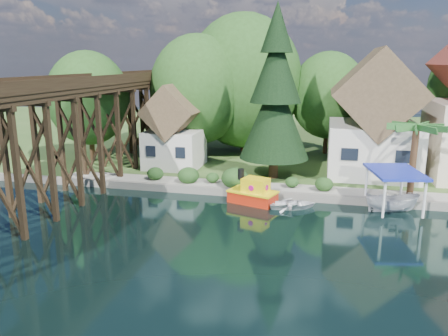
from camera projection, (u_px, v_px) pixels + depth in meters
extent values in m
plane|color=black|center=(270.00, 240.00, 25.96)|extent=(140.00, 140.00, 0.00)
cube|color=#305020|center=(302.00, 139.00, 58.07)|extent=(140.00, 52.00, 0.50)
cube|color=slate|center=(337.00, 199.00, 32.58)|extent=(60.00, 0.40, 0.62)
cube|color=gray|center=(364.00, 193.00, 33.32)|extent=(50.00, 2.60, 0.06)
cube|color=black|center=(28.00, 161.00, 28.50)|extent=(4.00, 0.36, 8.00)
cube|color=black|center=(57.00, 151.00, 31.53)|extent=(4.00, 0.36, 8.00)
cube|color=black|center=(80.00, 144.00, 34.56)|extent=(4.00, 0.36, 8.00)
cube|color=black|center=(100.00, 137.00, 37.58)|extent=(4.00, 0.36, 8.00)
cube|color=black|center=(117.00, 131.00, 40.61)|extent=(4.00, 0.36, 8.00)
cube|color=black|center=(132.00, 126.00, 43.64)|extent=(4.00, 0.36, 8.00)
cube|color=black|center=(145.00, 122.00, 46.66)|extent=(4.00, 0.36, 8.00)
cube|color=black|center=(156.00, 118.00, 49.69)|extent=(4.00, 0.36, 8.00)
cube|color=black|center=(166.00, 115.00, 52.72)|extent=(4.00, 0.36, 8.00)
cube|color=black|center=(53.00, 92.00, 33.59)|extent=(0.35, 44.00, 0.35)
cube|color=black|center=(94.00, 93.00, 32.83)|extent=(0.35, 44.00, 0.35)
cube|color=black|center=(73.00, 88.00, 33.14)|extent=(4.00, 44.00, 0.30)
cube|color=black|center=(49.00, 81.00, 33.44)|extent=(0.12, 44.00, 0.80)
cube|color=black|center=(97.00, 81.00, 32.57)|extent=(0.12, 44.00, 0.80)
cube|color=silver|center=(372.00, 149.00, 38.91)|extent=(7.50, 8.00, 4.50)
cube|color=#4E3B29|center=(376.00, 93.00, 37.72)|extent=(7.64, 8.64, 7.64)
cube|color=black|center=(350.00, 154.00, 35.49)|extent=(1.35, 0.08, 1.00)
cube|color=black|center=(404.00, 157.00, 34.58)|extent=(1.35, 0.08, 1.00)
cube|color=silver|center=(175.00, 148.00, 41.54)|extent=(5.00, 5.00, 3.50)
cube|color=#4E3B29|center=(174.00, 111.00, 40.69)|extent=(5.09, 5.40, 5.09)
cube|color=black|center=(151.00, 151.00, 39.41)|extent=(0.90, 0.08, 1.00)
cube|color=black|center=(180.00, 153.00, 38.79)|extent=(0.90, 0.08, 1.00)
cylinder|color=#382314|center=(198.00, 136.00, 45.46)|extent=(0.50, 0.50, 4.50)
ellipsoid|color=#244819|center=(197.00, 90.00, 44.33)|extent=(4.40, 4.40, 5.06)
cylinder|color=#382314|center=(243.00, 129.00, 48.32)|extent=(0.50, 0.50, 4.95)
ellipsoid|color=#244819|center=(243.00, 81.00, 47.07)|extent=(5.00, 5.00, 5.75)
cylinder|color=#382314|center=(326.00, 135.00, 47.41)|extent=(0.50, 0.50, 4.05)
ellipsoid|color=#244819|center=(328.00, 95.00, 46.38)|extent=(4.00, 4.00, 4.60)
cylinder|color=#382314|center=(92.00, 141.00, 43.92)|extent=(0.50, 0.50, 4.05)
ellipsoid|color=#244819|center=(88.00, 98.00, 42.90)|extent=(4.00, 4.00, 4.60)
ellipsoid|color=#173914|center=(188.00, 174.00, 36.11)|extent=(1.98, 1.98, 1.53)
ellipsoid|color=#173914|center=(213.00, 176.00, 36.00)|extent=(1.54, 1.54, 1.19)
ellipsoid|color=#173914|center=(235.00, 176.00, 35.03)|extent=(2.20, 2.20, 1.70)
ellipsoid|color=#173914|center=(155.00, 172.00, 36.98)|extent=(1.76, 1.76, 1.36)
ellipsoid|color=#173914|center=(292.00, 181.00, 34.67)|extent=(1.54, 1.54, 1.19)
ellipsoid|color=#173914|center=(324.00, 183.00, 33.82)|extent=(1.76, 1.76, 1.36)
cylinder|color=#382314|center=(274.00, 162.00, 37.64)|extent=(0.81, 0.81, 2.69)
cone|color=black|center=(275.00, 116.00, 36.67)|extent=(5.91, 5.91, 7.16)
cone|color=black|center=(276.00, 67.00, 35.71)|extent=(4.30, 4.30, 5.82)
cone|color=black|center=(277.00, 27.00, 34.96)|extent=(2.69, 2.69, 4.03)
cylinder|color=#382314|center=(413.00, 163.00, 32.52)|extent=(0.49, 0.49, 4.94)
ellipsoid|color=#17461C|center=(417.00, 127.00, 31.87)|extent=(5.24, 5.24, 1.12)
cube|color=red|center=(253.00, 198.00, 32.69)|extent=(3.80, 2.80, 0.91)
cube|color=yellow|center=(253.00, 191.00, 32.57)|extent=(3.95, 2.94, 0.11)
cube|color=yellow|center=(256.00, 186.00, 32.34)|extent=(2.15, 1.87, 1.14)
cylinder|color=black|center=(241.00, 174.00, 32.80)|extent=(0.50, 0.50, 0.79)
cylinder|color=#B70E76|center=(251.00, 188.00, 31.76)|extent=(0.42, 0.22, 0.41)
cylinder|color=#B70E76|center=(260.00, 184.00, 32.93)|extent=(0.42, 0.22, 0.41)
cylinder|color=#B70E76|center=(267.00, 188.00, 31.88)|extent=(0.22, 0.42, 0.41)
imported|color=white|center=(293.00, 203.00, 31.59)|extent=(3.98, 3.33, 0.71)
imported|color=silver|center=(392.00, 202.00, 30.67)|extent=(3.97, 2.12, 1.45)
cube|color=#1B2BB0|center=(395.00, 172.00, 30.15)|extent=(4.05, 5.20, 0.17)
cylinder|color=white|center=(425.00, 199.00, 28.45)|extent=(0.17, 0.17, 2.62)
cylinder|color=white|center=(402.00, 182.00, 32.40)|extent=(0.17, 0.17, 2.62)
cylinder|color=white|center=(384.00, 199.00, 28.52)|extent=(0.17, 0.17, 2.62)
cylinder|color=white|center=(366.00, 182.00, 32.48)|extent=(0.17, 0.17, 2.62)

